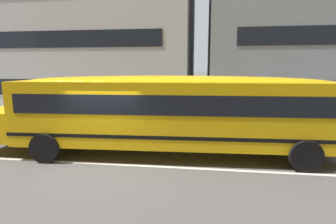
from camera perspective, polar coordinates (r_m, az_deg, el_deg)
ground_plane at (r=9.35m, az=-13.50°, el=-10.96°), size 400.00×400.00×0.00m
sidewalk_far at (r=15.96m, az=-4.27°, el=-2.11°), size 120.00×3.00×0.01m
lane_centreline at (r=9.35m, az=-13.50°, el=-10.94°), size 110.00×0.16×0.01m
school_bus at (r=9.68m, az=-0.55°, el=0.80°), size 13.34×3.24×2.96m
apartment_block_far_left at (r=25.73m, az=-18.56°, el=20.37°), size 19.54×12.09×16.50m
apartment_block_far_centre at (r=25.34m, az=32.74°, el=15.88°), size 19.62×12.39×13.30m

